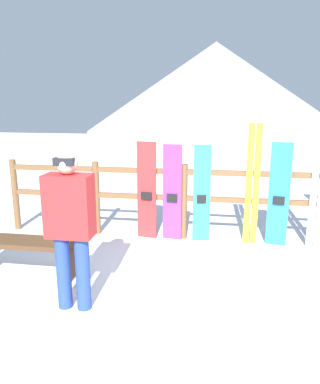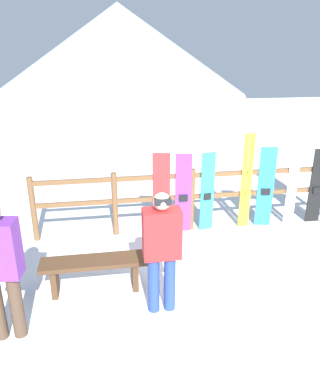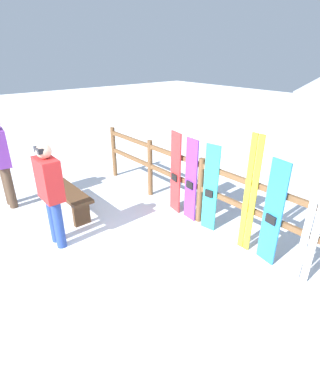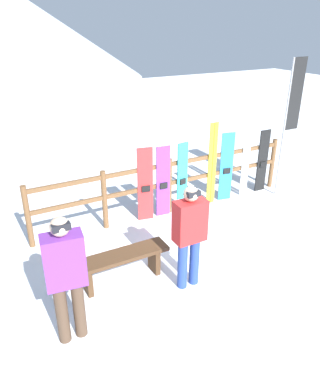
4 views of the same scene
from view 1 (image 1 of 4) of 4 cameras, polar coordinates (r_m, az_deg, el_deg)
name	(u,v)px [view 1 (image 1 of 4)]	position (r m, az deg, el deg)	size (l,w,h in m)	color
ground_plane	(162,315)	(3.92, 0.26, -18.28)	(40.00, 40.00, 0.00)	white
mountain_backdrop	(215,87)	(27.50, 8.38, 15.53)	(18.00, 18.00, 6.00)	#B2BCD1
fence	(184,195)	(5.67, 3.69, -0.42)	(5.64, 0.10, 1.16)	brown
bench	(24,250)	(4.77, -20.06, -8.23)	(1.45, 0.36, 0.49)	#4C331E
person_red	(70,222)	(3.77, -13.52, -4.47)	(0.46, 0.25, 1.61)	navy
snowboard_red	(147,191)	(5.69, -2.04, 0.14)	(0.30, 0.10, 1.49)	red
snowboard_purple	(172,193)	(5.63, 1.88, -0.17)	(0.29, 0.07, 1.46)	purple
snowboard_cyan	(202,194)	(5.59, 6.38, -0.33)	(0.25, 0.08, 1.46)	#2DBFCC
ski_pair_yellow	(252,185)	(5.57, 13.91, 1.00)	(0.20, 0.02, 1.78)	yellow
snowboard_blue	(279,195)	(5.65, 17.66, -0.49)	(0.29, 0.09, 1.52)	#288CE0
ski_pair_white	(318,188)	(5.73, 22.95, 0.50)	(0.19, 0.02, 1.75)	white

